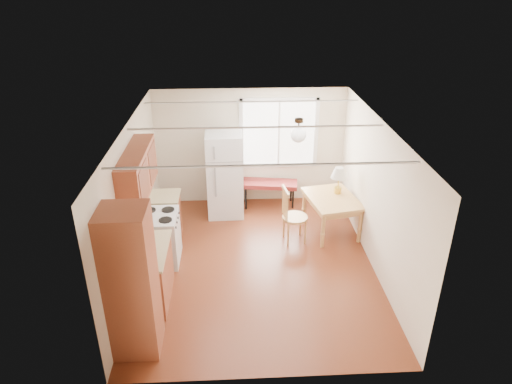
{
  "coord_description": "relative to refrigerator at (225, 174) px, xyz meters",
  "views": [
    {
      "loc": [
        -0.36,
        -6.63,
        4.63
      ],
      "look_at": [
        0.01,
        0.5,
        1.15
      ],
      "focal_mm": 32.0,
      "sensor_mm": 36.0,
      "label": 1
    }
  ],
  "objects": [
    {
      "name": "kettle",
      "position": [
        -1.23,
        -2.81,
        0.12
      ],
      "size": [
        0.14,
        0.14,
        0.26
      ],
      "color": "#B80D1F",
      "rests_on": "kitchen_run"
    },
    {
      "name": "bench",
      "position": [
        0.93,
        0.3,
        -0.39
      ],
      "size": [
        1.25,
        0.61,
        0.55
      ],
      "rotation": [
        0.0,
        0.0,
        -0.14
      ],
      "color": "maroon",
      "rests_on": "ground"
    },
    {
      "name": "room_shell",
      "position": [
        0.55,
        -1.9,
        0.37
      ],
      "size": [
        4.6,
        5.6,
        2.62
      ],
      "color": "#4D1E10",
      "rests_on": "ground"
    },
    {
      "name": "table_lamp",
      "position": [
        2.19,
        -0.67,
        0.23
      ],
      "size": [
        0.31,
        0.31,
        0.53
      ],
      "rotation": [
        0.0,
        0.0,
        0.15
      ],
      "color": "gold",
      "rests_on": "dining_table"
    },
    {
      "name": "kitchen_run",
      "position": [
        -1.17,
        -2.54,
        -0.04
      ],
      "size": [
        0.65,
        3.4,
        2.2
      ],
      "color": "brown",
      "rests_on": "ground"
    },
    {
      "name": "refrigerator",
      "position": [
        0.0,
        0.0,
        0.0
      ],
      "size": [
        0.74,
        0.76,
        1.77
      ],
      "rotation": [
        0.0,
        0.0,
        0.02
      ],
      "color": "silver",
      "rests_on": "ground"
    },
    {
      "name": "coffee_maker",
      "position": [
        -1.17,
        -3.18,
        0.16
      ],
      "size": [
        0.25,
        0.3,
        0.4
      ],
      "rotation": [
        0.0,
        0.0,
        -0.23
      ],
      "color": "black",
      "rests_on": "kitchen_run"
    },
    {
      "name": "dining_table",
      "position": [
        2.05,
        -0.86,
        -0.26
      ],
      "size": [
        1.09,
        1.31,
        0.73
      ],
      "rotation": [
        0.0,
        0.0,
        0.2
      ],
      "color": "#B58345",
      "rests_on": "ground"
    },
    {
      "name": "pendant_light",
      "position": [
        1.25,
        -1.5,
        1.35
      ],
      "size": [
        0.26,
        0.26,
        0.4
      ],
      "color": "black",
      "rests_on": "room_shell"
    },
    {
      "name": "chair",
      "position": [
        1.2,
        -1.19,
        -0.25
      ],
      "size": [
        0.49,
        0.49,
        1.09
      ],
      "rotation": [
        0.0,
        0.0,
        0.14
      ],
      "color": "#B58345",
      "rests_on": "ground"
    },
    {
      "name": "window_unit",
      "position": [
        1.15,
        0.57,
        0.67
      ],
      "size": [
        1.64,
        0.05,
        1.51
      ],
      "color": "white",
      "rests_on": "room_shell"
    }
  ]
}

